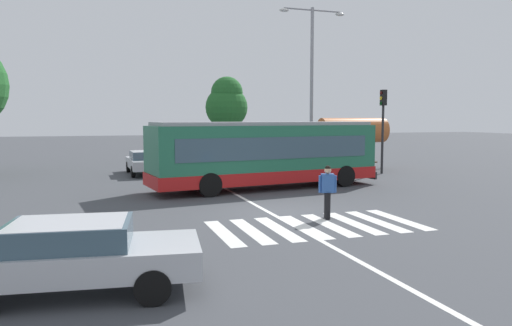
% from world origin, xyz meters
% --- Properties ---
extents(ground_plane, '(160.00, 160.00, 0.00)m').
position_xyz_m(ground_plane, '(0.00, 0.00, 0.00)').
color(ground_plane, '#424449').
extents(city_transit_bus, '(11.09, 4.04, 3.06)m').
position_xyz_m(city_transit_bus, '(1.44, 5.43, 1.59)').
color(city_transit_bus, black).
rests_on(city_transit_bus, ground_plane).
extents(pedestrian_crossing_street, '(0.56, 0.40, 1.72)m').
position_xyz_m(pedestrian_crossing_street, '(1.05, -1.56, 0.97)').
color(pedestrian_crossing_street, black).
rests_on(pedestrian_crossing_street, ground_plane).
extents(foreground_sedan, '(4.69, 2.37, 1.35)m').
position_xyz_m(foreground_sedan, '(-6.36, -6.10, 0.77)').
color(foreground_sedan, black).
rests_on(foreground_sedan, ground_plane).
extents(parked_car_silver, '(1.99, 4.56, 1.35)m').
position_xyz_m(parked_car_silver, '(-3.31, 12.90, 0.77)').
color(parked_car_silver, black).
rests_on(parked_car_silver, ground_plane).
extents(parked_car_white, '(2.04, 4.59, 1.35)m').
position_xyz_m(parked_car_white, '(-0.82, 13.24, 0.77)').
color(parked_car_white, black).
rests_on(parked_car_white, ground_plane).
extents(parked_car_blue, '(2.10, 4.61, 1.35)m').
position_xyz_m(parked_car_blue, '(1.97, 13.47, 0.77)').
color(parked_car_blue, black).
rests_on(parked_car_blue, ground_plane).
extents(traffic_light_far_corner, '(0.33, 0.32, 4.87)m').
position_xyz_m(traffic_light_far_corner, '(9.85, 8.87, 3.26)').
color(traffic_light_far_corner, '#28282B').
rests_on(traffic_light_far_corner, ground_plane).
extents(bus_stop_shelter, '(4.39, 1.54, 3.25)m').
position_xyz_m(bus_stop_shelter, '(9.28, 11.31, 2.42)').
color(bus_stop_shelter, '#28282B').
rests_on(bus_stop_shelter, ground_plane).
extents(twin_arm_street_lamp, '(4.22, 0.32, 9.77)m').
position_xyz_m(twin_arm_street_lamp, '(6.42, 11.28, 5.93)').
color(twin_arm_street_lamp, '#939399').
rests_on(twin_arm_street_lamp, ground_plane).
extents(background_tree_right, '(3.33, 3.33, 6.51)m').
position_xyz_m(background_tree_right, '(3.85, 21.55, 4.42)').
color(background_tree_right, brown).
rests_on(background_tree_right, ground_plane).
extents(crosswalk_painted_stripes, '(6.21, 3.24, 0.01)m').
position_xyz_m(crosswalk_painted_stripes, '(0.28, -2.41, 0.00)').
color(crosswalk_painted_stripes, silver).
rests_on(crosswalk_painted_stripes, ground_plane).
extents(lane_center_line, '(0.16, 24.00, 0.01)m').
position_xyz_m(lane_center_line, '(-0.37, 2.00, 0.00)').
color(lane_center_line, silver).
rests_on(lane_center_line, ground_plane).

